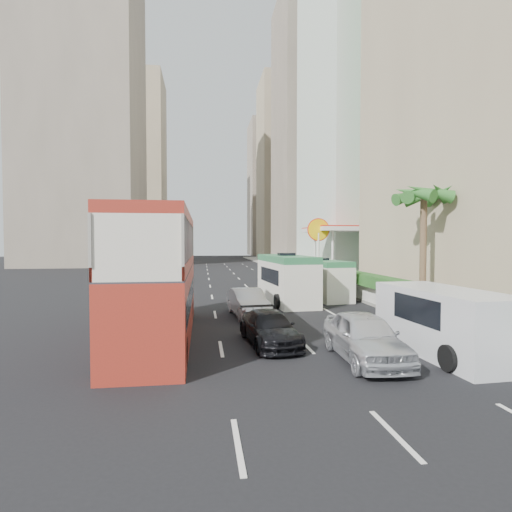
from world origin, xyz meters
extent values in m
plane|color=black|center=(0.00, 0.00, 0.00)|extent=(200.00, 200.00, 0.00)
cube|color=#A42B1E|center=(-6.00, 0.00, 2.53)|extent=(2.50, 11.00, 5.06)
imported|color=silver|center=(-1.90, 4.31, 0.00)|extent=(2.05, 4.56, 1.45)
imported|color=silver|center=(1.06, -4.03, 0.00)|extent=(2.02, 4.70, 1.58)
imported|color=black|center=(-1.73, -1.57, 0.00)|extent=(2.15, 4.43, 1.24)
imported|color=silver|center=(1.09, 13.06, 0.00)|extent=(2.32, 4.36, 1.17)
cube|color=silver|center=(1.13, 8.76, 1.53)|extent=(2.82, 7.05, 3.05)
cube|color=silver|center=(3.97, 10.39, 1.33)|extent=(2.80, 6.23, 2.67)
cube|color=silver|center=(4.15, -3.67, 1.14)|extent=(2.57, 5.80, 2.27)
cube|color=silver|center=(3.94, 21.25, 1.10)|extent=(2.73, 5.68, 2.19)
cube|color=#99968C|center=(9.00, 25.00, 0.09)|extent=(6.00, 120.00, 0.18)
cube|color=silver|center=(6.20, 14.00, 0.68)|extent=(0.30, 44.00, 1.00)
cube|color=#2D6626|center=(6.20, 14.00, 1.53)|extent=(1.10, 44.00, 0.70)
cylinder|color=brown|center=(7.80, 4.00, 3.38)|extent=(0.36, 0.36, 6.40)
cube|color=silver|center=(10.00, 23.00, 2.75)|extent=(6.50, 8.00, 5.50)
cube|color=white|center=(18.00, 34.00, 29.00)|extent=(16.00, 18.00, 58.00)
cube|color=gray|center=(18.00, 58.00, 25.00)|extent=(16.00, 16.00, 50.00)
cube|color=tan|center=(17.00, 82.00, 22.00)|extent=(14.00, 14.00, 44.00)
cube|color=gray|center=(17.00, 104.00, 20.00)|extent=(14.00, 14.00, 40.00)
cube|color=gray|center=(-24.00, 55.00, 26.00)|extent=(18.00, 18.00, 52.00)
cube|color=tan|center=(-22.00, 90.00, 23.00)|extent=(16.00, 16.00, 46.00)
camera|label=1|loc=(-4.26, -16.54, 3.92)|focal=28.00mm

